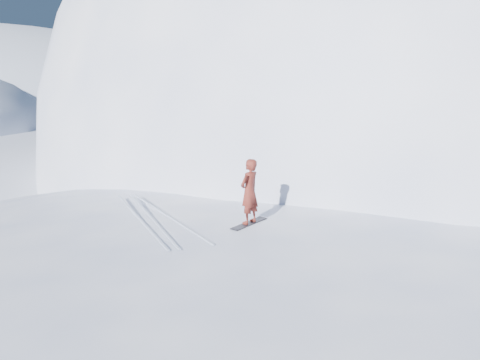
# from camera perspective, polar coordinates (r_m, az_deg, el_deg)

# --- Properties ---
(near_ridge) EXTENTS (36.00, 28.00, 4.80)m
(near_ridge) POSITION_cam_1_polar(r_m,az_deg,el_deg) (14.45, 1.54, -14.80)
(near_ridge) COLOR white
(near_ridge) RESTS_ON ground
(summit_peak) EXTENTS (60.00, 56.00, 56.00)m
(summit_peak) POSITION_cam_1_polar(r_m,az_deg,el_deg) (43.62, 19.22, 3.21)
(summit_peak) COLOR white
(summit_peak) RESTS_ON ground
(peak_shoulder) EXTENTS (28.00, 24.00, 18.00)m
(peak_shoulder) POSITION_cam_1_polar(r_m,az_deg,el_deg) (32.61, 7.79, 0.79)
(peak_shoulder) COLOR white
(peak_shoulder) RESTS_ON ground
(wind_bumps) EXTENTS (16.00, 14.40, 1.00)m
(wind_bumps) POSITION_cam_1_polar(r_m,az_deg,el_deg) (13.36, -3.98, -17.29)
(wind_bumps) COLOR white
(wind_bumps) RESTS_ON ground
(snowboard) EXTENTS (1.34, 1.09, 0.02)m
(snowboard) POSITION_cam_1_polar(r_m,az_deg,el_deg) (13.78, 1.13, -5.30)
(snowboard) COLOR black
(snowboard) RESTS_ON near_ridge
(snowboarder) EXTENTS (0.83, 0.78, 1.91)m
(snowboarder) POSITION_cam_1_polar(r_m,az_deg,el_deg) (13.52, 1.15, -1.40)
(snowboarder) COLOR maroon
(snowboarder) RESTS_ON snowboard
(board_tracks) EXTENTS (2.27, 5.95, 0.04)m
(board_tracks) POSITION_cam_1_polar(r_m,az_deg,el_deg) (14.66, -10.61, -4.38)
(board_tracks) COLOR silver
(board_tracks) RESTS_ON ground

